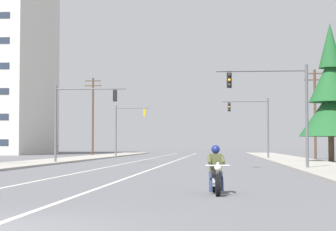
% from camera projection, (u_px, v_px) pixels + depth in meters
% --- Properties ---
extents(lane_stripe_center, '(0.16, 100.00, 0.01)m').
position_uv_depth(lane_stripe_center, '(174.00, 161.00, 55.77)').
color(lane_stripe_center, beige).
rests_on(lane_stripe_center, ground).
extents(lane_stripe_left, '(0.16, 100.00, 0.01)m').
position_uv_depth(lane_stripe_left, '(138.00, 161.00, 56.05)').
color(lane_stripe_left, beige).
rests_on(lane_stripe_left, ground).
extents(sidewalk_kerb_right, '(4.40, 110.00, 0.14)m').
position_uv_depth(sidewalk_kerb_right, '(301.00, 162.00, 49.91)').
color(sidewalk_kerb_right, '#9E998E').
rests_on(sidewalk_kerb_right, ground).
extents(sidewalk_kerb_left, '(4.40, 110.00, 0.14)m').
position_uv_depth(sidewalk_kerb_left, '(48.00, 162.00, 51.65)').
color(sidewalk_kerb_left, '#9E998E').
rests_on(sidewalk_kerb_left, ground).
extents(motorcycle_with_rider, '(0.70, 2.19, 1.46)m').
position_uv_depth(motorcycle_with_rider, '(216.00, 174.00, 18.58)').
color(motorcycle_with_rider, black).
rests_on(motorcycle_with_rider, ground).
extents(traffic_signal_near_right, '(5.42, 0.37, 6.20)m').
position_uv_depth(traffic_signal_near_right, '(280.00, 100.00, 36.72)').
color(traffic_signal_near_right, '#56565B').
rests_on(traffic_signal_near_right, ground).
extents(traffic_signal_near_left, '(5.62, 0.37, 6.20)m').
position_uv_depth(traffic_signal_near_left, '(76.00, 111.00, 48.83)').
color(traffic_signal_near_left, '#56565B').
rests_on(traffic_signal_near_left, ground).
extents(traffic_signal_mid_right, '(4.67, 0.37, 6.20)m').
position_uv_depth(traffic_signal_mid_right, '(255.00, 119.00, 62.90)').
color(traffic_signal_mid_right, '#56565B').
rests_on(traffic_signal_mid_right, ground).
extents(traffic_signal_mid_left, '(4.15, 0.37, 6.20)m').
position_uv_depth(traffic_signal_mid_left, '(126.00, 123.00, 74.19)').
color(traffic_signal_mid_left, '#56565B').
rests_on(traffic_signal_mid_left, ground).
extents(utility_pole_right_far, '(2.14, 0.26, 9.16)m').
position_uv_depth(utility_pole_right_far, '(315.00, 111.00, 63.62)').
color(utility_pole_right_far, '#4C3828').
rests_on(utility_pole_right_far, ground).
extents(utility_pole_left_far, '(2.29, 0.26, 10.44)m').
position_uv_depth(utility_pole_left_far, '(93.00, 114.00, 83.46)').
color(utility_pole_left_far, '#4C3828').
rests_on(utility_pole_left_far, ground).
extents(conifer_tree_right_verge_far, '(5.28, 5.28, 11.62)m').
position_uv_depth(conifer_tree_right_verge_far, '(331.00, 98.00, 51.50)').
color(conifer_tree_right_verge_far, '#4C3828').
rests_on(conifer_tree_right_verge_far, ground).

